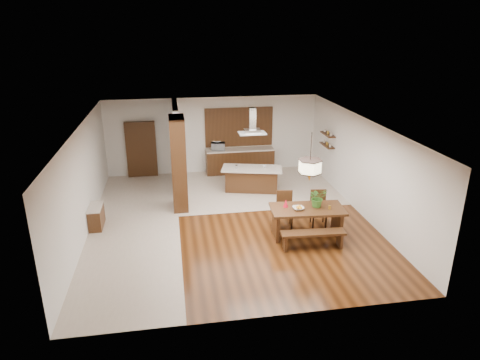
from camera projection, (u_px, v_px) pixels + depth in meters
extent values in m
plane|color=#381B0A|center=(230.00, 220.00, 12.65)|extent=(9.00, 9.00, 0.00)
cube|color=white|center=(229.00, 124.00, 11.64)|extent=(8.00, 9.00, 0.04)
cube|color=silver|center=(213.00, 135.00, 16.31)|extent=(8.00, 0.04, 2.90)
cube|color=silver|center=(264.00, 253.00, 7.98)|extent=(8.00, 0.04, 2.90)
cube|color=silver|center=(83.00, 182.00, 11.53)|extent=(0.04, 9.00, 2.90)
cube|color=silver|center=(362.00, 167.00, 12.76)|extent=(0.04, 9.00, 2.90)
cube|color=beige|center=(135.00, 227.00, 12.22)|extent=(2.50, 9.00, 0.01)
cube|color=beige|center=(255.00, 187.00, 15.15)|extent=(5.50, 4.00, 0.01)
cube|color=#3D200F|center=(229.00, 124.00, 11.65)|extent=(8.00, 9.00, 0.02)
cube|color=black|center=(179.00, 164.00, 13.04)|extent=(0.45, 1.00, 2.90)
cube|color=silver|center=(177.00, 145.00, 14.98)|extent=(0.18, 2.40, 2.90)
cube|color=black|center=(96.00, 217.00, 12.13)|extent=(0.37, 0.88, 0.63)
cube|color=black|center=(141.00, 149.00, 15.94)|extent=(1.10, 0.20, 2.10)
cube|color=black|center=(240.00, 161.00, 16.53)|extent=(2.60, 0.60, 0.90)
cube|color=beige|center=(240.00, 150.00, 16.37)|extent=(2.60, 0.62, 0.05)
cube|color=#A76232|center=(239.00, 127.00, 16.32)|extent=(2.60, 0.08, 1.50)
cube|color=black|center=(327.00, 145.00, 15.17)|extent=(0.26, 0.90, 0.04)
cube|color=black|center=(328.00, 134.00, 15.03)|extent=(0.26, 0.90, 0.04)
cube|color=black|center=(307.00, 209.00, 11.48)|extent=(2.04, 1.13, 0.07)
cube|color=black|center=(276.00, 224.00, 11.55)|extent=(0.15, 0.79, 0.75)
cube|color=black|center=(337.00, 222.00, 11.69)|extent=(0.15, 0.79, 0.75)
imported|color=#356A23|center=(318.00, 197.00, 11.47)|extent=(0.50, 0.44, 0.53)
imported|color=beige|center=(298.00, 208.00, 11.36)|extent=(0.31, 0.31, 0.07)
cone|color=red|center=(286.00, 203.00, 11.50)|extent=(0.15, 0.15, 0.21)
cylinder|color=gold|center=(330.00, 207.00, 11.39)|extent=(0.07, 0.07, 0.10)
cube|color=black|center=(252.00, 180.00, 14.75)|extent=(1.88, 1.08, 0.80)
cube|color=beige|center=(252.00, 169.00, 14.56)|extent=(2.19, 1.36, 0.04)
imported|color=silver|center=(264.00, 166.00, 14.58)|extent=(0.17, 0.17, 0.10)
imported|color=silver|center=(218.00, 146.00, 16.18)|extent=(0.55, 0.41, 0.28)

